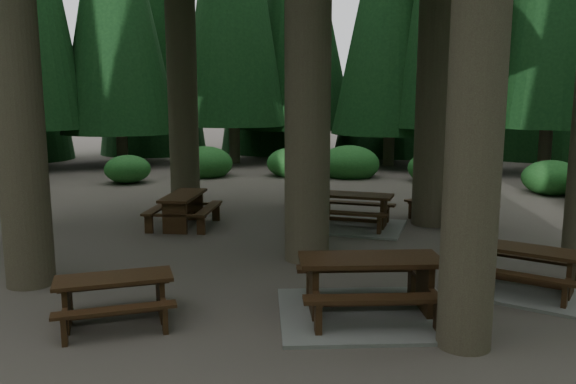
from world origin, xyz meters
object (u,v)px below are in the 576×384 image
at_px(picnic_table_e, 115,292).
at_px(picnic_table_f, 525,277).
at_px(picnic_table_b, 184,205).
at_px(picnic_table_d, 451,201).
at_px(picnic_table_a, 369,295).
at_px(picnic_table_c, 352,216).

distance_m(picnic_table_e, picnic_table_f, 6.23).
height_order(picnic_table_b, picnic_table_f, picnic_table_b).
xyz_separation_m(picnic_table_d, picnic_table_f, (1.83, -4.74, -0.28)).
distance_m(picnic_table_d, picnic_table_e, 9.01).
height_order(picnic_table_a, picnic_table_b, picnic_table_a).
bearing_deg(picnic_table_f, picnic_table_b, 177.74).
height_order(picnic_table_d, picnic_table_f, picnic_table_d).
bearing_deg(picnic_table_b, picnic_table_c, -85.05).
height_order(picnic_table_a, picnic_table_f, picnic_table_a).
relative_size(picnic_table_a, picnic_table_b, 1.46).
xyz_separation_m(picnic_table_b, picnic_table_f, (7.51, -1.55, -0.29)).
height_order(picnic_table_c, picnic_table_e, picnic_table_c).
bearing_deg(picnic_table_d, picnic_table_b, -114.86).
bearing_deg(picnic_table_f, picnic_table_a, -125.13).
relative_size(picnic_table_d, picnic_table_e, 1.17).
xyz_separation_m(picnic_table_d, picnic_table_e, (-3.20, -8.42, -0.07)).
height_order(picnic_table_a, picnic_table_c, picnic_table_a).
bearing_deg(picnic_table_e, picnic_table_c, 38.60).
relative_size(picnic_table_b, picnic_table_d, 0.95).
bearing_deg(picnic_table_e, picnic_table_d, 27.63).
height_order(picnic_table_c, picnic_table_f, picnic_table_c).
bearing_deg(picnic_table_a, picnic_table_c, 83.44).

